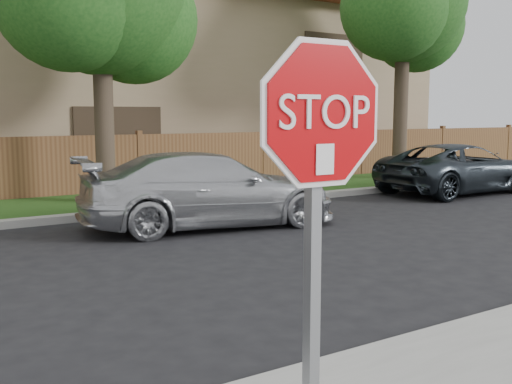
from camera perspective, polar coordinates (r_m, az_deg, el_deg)
far_curb at (r=12.28m, az=-22.80°, el=-2.84°), size 70.00×0.30×0.15m
tree_right at (r=19.65m, az=14.24°, el=17.27°), size 4.80×3.90×8.20m
stop_sign at (r=2.98m, az=6.02°, el=1.25°), size 1.01×0.13×2.55m
sedan_right at (r=11.42m, az=-4.44°, el=0.23°), size 5.17×2.74×1.43m
sedan_far_right at (r=17.19m, az=18.85°, el=2.14°), size 4.84×2.25×1.34m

